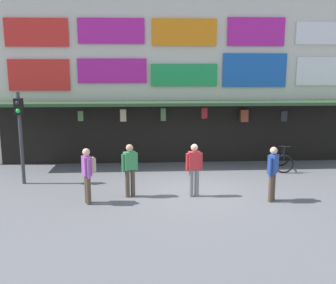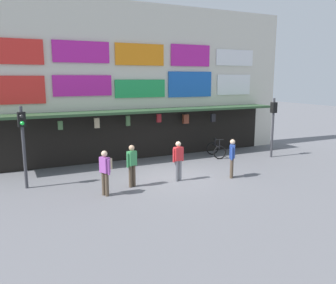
{
  "view_description": "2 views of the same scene",
  "coord_description": "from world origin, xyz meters",
  "px_view_note": "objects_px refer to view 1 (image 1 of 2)",
  "views": [
    {
      "loc": [
        -1.6,
        -11.98,
        3.93
      ],
      "look_at": [
        -0.89,
        0.18,
        1.61
      ],
      "focal_mm": 40.76,
      "sensor_mm": 36.0,
      "label": 1
    },
    {
      "loc": [
        -6.47,
        -12.77,
        4.22
      ],
      "look_at": [
        -0.52,
        -0.42,
        1.66
      ],
      "focal_mm": 36.52,
      "sensor_mm": 36.0,
      "label": 2
    }
  ],
  "objects_px": {
    "pedestrian_in_yellow": "(88,171)",
    "traffic_light_near": "(20,123)",
    "pedestrian_in_black": "(194,167)",
    "pedestrian_in_purple": "(273,171)",
    "bicycle_parked": "(282,160)",
    "pedestrian_in_blue": "(130,167)"
  },
  "relations": [
    {
      "from": "bicycle_parked",
      "to": "pedestrian_in_yellow",
      "type": "bearing_deg",
      "value": -153.72
    },
    {
      "from": "traffic_light_near",
      "to": "pedestrian_in_yellow",
      "type": "relative_size",
      "value": 1.9
    },
    {
      "from": "pedestrian_in_blue",
      "to": "pedestrian_in_purple",
      "type": "relative_size",
      "value": 1.0
    },
    {
      "from": "bicycle_parked",
      "to": "pedestrian_in_purple",
      "type": "relative_size",
      "value": 0.76
    },
    {
      "from": "pedestrian_in_yellow",
      "to": "pedestrian_in_purple",
      "type": "distance_m",
      "value": 5.51
    },
    {
      "from": "traffic_light_near",
      "to": "pedestrian_in_yellow",
      "type": "height_order",
      "value": "traffic_light_near"
    },
    {
      "from": "pedestrian_in_blue",
      "to": "pedestrian_in_purple",
      "type": "height_order",
      "value": "same"
    },
    {
      "from": "bicycle_parked",
      "to": "pedestrian_in_black",
      "type": "relative_size",
      "value": 0.76
    },
    {
      "from": "pedestrian_in_yellow",
      "to": "traffic_light_near",
      "type": "bearing_deg",
      "value": 139.9
    },
    {
      "from": "traffic_light_near",
      "to": "pedestrian_in_black",
      "type": "distance_m",
      "value": 6.14
    },
    {
      "from": "bicycle_parked",
      "to": "pedestrian_in_yellow",
      "type": "relative_size",
      "value": 0.76
    },
    {
      "from": "pedestrian_in_black",
      "to": "pedestrian_in_blue",
      "type": "bearing_deg",
      "value": 177.56
    },
    {
      "from": "pedestrian_in_yellow",
      "to": "pedestrian_in_black",
      "type": "xyz_separation_m",
      "value": [
        3.21,
        0.46,
        -0.04
      ]
    },
    {
      "from": "bicycle_parked",
      "to": "pedestrian_in_black",
      "type": "distance_m",
      "value": 5.0
    },
    {
      "from": "traffic_light_near",
      "to": "pedestrian_in_blue",
      "type": "xyz_separation_m",
      "value": [
        3.78,
        -1.61,
        -1.19
      ]
    },
    {
      "from": "pedestrian_in_purple",
      "to": "pedestrian_in_black",
      "type": "bearing_deg",
      "value": 165.86
    },
    {
      "from": "pedestrian_in_black",
      "to": "pedestrian_in_purple",
      "type": "xyz_separation_m",
      "value": [
        2.3,
        -0.58,
        0.0
      ]
    },
    {
      "from": "traffic_light_near",
      "to": "bicycle_parked",
      "type": "relative_size",
      "value": 2.49
    },
    {
      "from": "pedestrian_in_purple",
      "to": "pedestrian_in_yellow",
      "type": "bearing_deg",
      "value": 178.77
    },
    {
      "from": "bicycle_parked",
      "to": "pedestrian_in_purple",
      "type": "bearing_deg",
      "value": -113.97
    },
    {
      "from": "traffic_light_near",
      "to": "pedestrian_in_purple",
      "type": "xyz_separation_m",
      "value": [
        8.07,
        -2.28,
        -1.19
      ]
    },
    {
      "from": "traffic_light_near",
      "to": "pedestrian_in_blue",
      "type": "height_order",
      "value": "traffic_light_near"
    }
  ]
}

